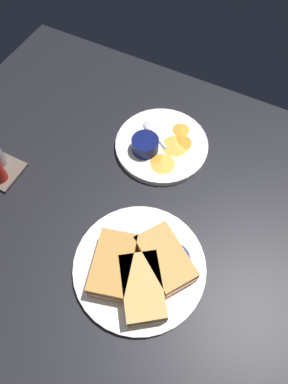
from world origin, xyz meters
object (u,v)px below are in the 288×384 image
ramekin_dark_sauce (170,264)px  spoon_by_gravy_ramekin (151,129)px  plate_chips_companion (162,145)px  sandwich_half_near (113,265)px  spoon_by_dark_ramekin (142,270)px  plate_sandwich_main (140,267)px  ramekin_light_gravy (145,144)px  sandwich_half_far (142,288)px  sandwich_half_extra (165,259)px

ramekin_dark_sauce → spoon_by_gravy_ramekin: 36.39cm
ramekin_dark_sauce → plate_chips_companion: bearing=28.6°
sandwich_half_near → spoon_by_dark_ramekin: bearing=-67.8°
plate_sandwich_main → ramekin_dark_sauce: 6.88cm
spoon_by_dark_ramekin → plate_chips_companion: (31.50, 10.53, -1.16)cm
plate_sandwich_main → sandwich_half_near: 6.17cm
ramekin_light_gravy → ramekin_dark_sauce: bearing=-143.4°
spoon_by_dark_ramekin → spoon_by_gravy_ramekin: bearing=23.6°
ramekin_dark_sauce → plate_sandwich_main: bearing=114.8°
sandwich_half_far → sandwich_half_extra: (7.31, -1.45, 0.00)cm
spoon_by_dark_ramekin → ramekin_light_gravy: size_ratio=1.33×
plate_sandwich_main → spoon_by_gravy_ramekin: (33.22, 13.94, 1.16)cm
sandwich_half_extra → spoon_by_gravy_ramekin: size_ratio=1.62×
plate_sandwich_main → sandwich_half_near: bearing=123.8°
plate_chips_companion → plate_sandwich_main: bearing=-162.6°
sandwich_half_near → plate_chips_companion: bearing=8.9°
spoon_by_gravy_ramekin → sandwich_half_far: bearing=-155.8°
spoon_by_gravy_ramekin → plate_sandwich_main: bearing=-157.2°
sandwich_half_far → sandwich_half_extra: same height
sandwich_half_near → ramekin_light_gravy: bearing=15.2°
sandwich_half_extra → plate_chips_companion: sandwich_half_extra is taller
plate_sandwich_main → sandwich_half_near: sandwich_half_near is taller
spoon_by_dark_ramekin → plate_sandwich_main: bearing=48.5°
sandwich_half_near → ramekin_dark_sauce: 11.48cm
sandwich_half_near → plate_chips_companion: sandwich_half_near is taller
sandwich_half_near → sandwich_half_far: 7.46cm
plate_sandwich_main → spoon_by_dark_ramekin: 1.66cm
plate_sandwich_main → ramekin_dark_sauce: ramekin_dark_sauce is taller
sandwich_half_far → spoon_by_gravy_ramekin: size_ratio=1.62×
spoon_by_gravy_ramekin → sandwich_half_extra: bearing=-148.8°
sandwich_half_extra → plate_chips_companion: size_ratio=0.64×
plate_chips_companion → ramekin_light_gravy: 5.35cm
spoon_by_dark_ramekin → ramekin_light_gravy: 31.09cm
sandwich_half_near → sandwich_half_extra: 10.54cm
spoon_by_dark_ramekin → spoon_by_gravy_ramekin: size_ratio=0.96×
ramekin_dark_sauce → ramekin_light_gravy: ramekin_dark_sauce is taller
ramekin_dark_sauce → sandwich_half_far: bearing=158.6°
sandwich_half_far → plate_chips_companion: bearing=19.7°
sandwich_half_extra → ramekin_dark_sauce: (-0.31, -1.29, -0.32)cm
ramekin_dark_sauce → sandwich_half_extra: bearing=76.2°
ramekin_dark_sauce → spoon_by_dark_ramekin: ramekin_dark_sauce is taller
sandwich_half_far → ramekin_light_gravy: 35.18cm
plate_sandwich_main → sandwich_half_extra: size_ratio=1.85×
sandwich_half_extra → ramekin_dark_sauce: size_ratio=1.97×
sandwich_half_far → spoon_by_dark_ramekin: sandwich_half_far is taller
sandwich_half_far → spoon_by_gravy_ramekin: bearing=24.2°
plate_sandwich_main → sandwich_half_far: sandwich_half_far is taller
ramekin_dark_sauce → spoon_by_gravy_ramekin: (30.61, 19.61, -1.72)cm
plate_sandwich_main → spoon_by_gravy_ramekin: 36.05cm
sandwich_half_near → sandwich_half_far: bearing=-101.2°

